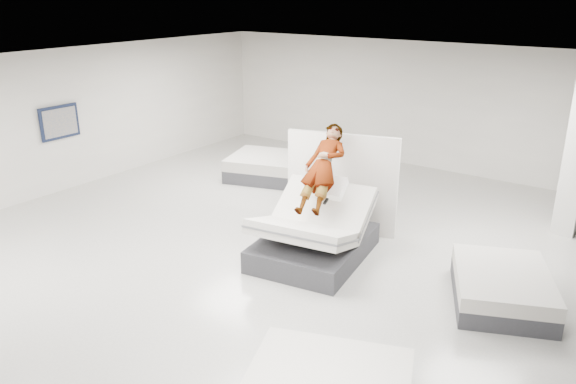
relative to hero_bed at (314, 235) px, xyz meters
The scene contains 8 objects.
room 1.59m from the hero_bed, 127.87° to the right, with size 14.00×14.04×3.20m.
hero_bed is the anchor object (origin of this frame).
person 0.95m from the hero_bed, 98.47° to the left, with size 0.65×0.43×1.79m, color slate.
remote 0.71m from the hero_bed, ahead, with size 0.05×0.14×0.03m, color black.
divider_panel 1.40m from the hero_bed, 99.68° to the left, with size 2.12×0.10×1.93m, color white.
flat_bed_right_far 3.11m from the hero_bed, ahead, with size 1.93×2.16×0.49m.
flat_bed_left_far 4.41m from the hero_bed, 135.96° to the left, with size 2.44×2.10×0.57m.
wall_poster 6.71m from the hero_bed, behind, with size 0.06×0.95×0.75m.
Camera 1 is at (5.40, -6.61, 4.41)m, focal length 35.00 mm.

